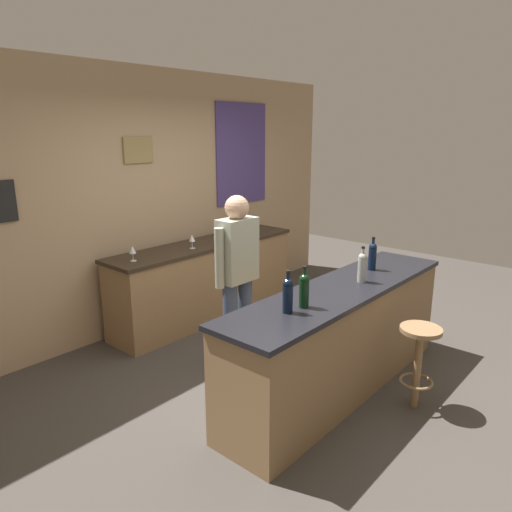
{
  "coord_description": "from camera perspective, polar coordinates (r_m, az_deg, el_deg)",
  "views": [
    {
      "loc": [
        -3.23,
        -2.28,
        2.16
      ],
      "look_at": [
        -0.09,
        0.45,
        1.05
      ],
      "focal_mm": 33.43,
      "sensor_mm": 36.0,
      "label": 1
    }
  ],
  "objects": [
    {
      "name": "wine_glass_b",
      "position": [
        5.22,
        -7.66,
        2.08
      ],
      "size": [
        0.07,
        0.07,
        0.16
      ],
      "color": "silver",
      "rests_on": "side_counter"
    },
    {
      "name": "bartender",
      "position": [
        4.21,
        -2.23,
        -1.96
      ],
      "size": [
        0.52,
        0.21,
        1.62
      ],
      "color": "#384766",
      "rests_on": "ground_plane"
    },
    {
      "name": "wine_glass_c",
      "position": [
        5.73,
        -4.17,
        3.3
      ],
      "size": [
        0.07,
        0.07,
        0.16
      ],
      "color": "silver",
      "rests_on": "side_counter"
    },
    {
      "name": "wine_bottle_c",
      "position": [
        4.06,
        12.58,
        -1.2
      ],
      "size": [
        0.07,
        0.07,
        0.31
      ],
      "color": "#999E99",
      "rests_on": "bar_counter"
    },
    {
      "name": "side_counter",
      "position": [
        5.62,
        -5.98,
        -2.86
      ],
      "size": [
        2.47,
        0.56,
        0.9
      ],
      "color": "olive",
      "rests_on": "ground_plane"
    },
    {
      "name": "ground_plane",
      "position": [
        4.51,
        5.22,
        -13.78
      ],
      "size": [
        10.0,
        10.0,
        0.0
      ],
      "primitive_type": "plane",
      "color": "#423D38"
    },
    {
      "name": "bar_counter",
      "position": [
        4.11,
        9.96,
        -9.74
      ],
      "size": [
        2.59,
        0.6,
        0.92
      ],
      "color": "olive",
      "rests_on": "ground_plane"
    },
    {
      "name": "wine_glass_a",
      "position": [
        4.83,
        -14.55,
        0.67
      ],
      "size": [
        0.07,
        0.07,
        0.16
      ],
      "color": "silver",
      "rests_on": "side_counter"
    },
    {
      "name": "wine_bottle_d",
      "position": [
        4.44,
        13.76,
        0.09
      ],
      "size": [
        0.07,
        0.07,
        0.31
      ],
      "color": "black",
      "rests_on": "bar_counter"
    },
    {
      "name": "bar_stool",
      "position": [
        4.01,
        18.89,
        -11.0
      ],
      "size": [
        0.32,
        0.32,
        0.68
      ],
      "color": "olive",
      "rests_on": "ground_plane"
    },
    {
      "name": "back_wall",
      "position": [
        5.45,
        -11.95,
        6.73
      ],
      "size": [
        6.0,
        0.09,
        2.8
      ],
      "color": "tan",
      "rests_on": "ground_plane"
    },
    {
      "name": "wine_bottle_a",
      "position": [
        3.31,
        3.82,
        -4.56
      ],
      "size": [
        0.07,
        0.07,
        0.31
      ],
      "color": "black",
      "rests_on": "bar_counter"
    },
    {
      "name": "wine_bottle_b",
      "position": [
        3.42,
        5.78,
        -3.97
      ],
      "size": [
        0.07,
        0.07,
        0.31
      ],
      "color": "black",
      "rests_on": "bar_counter"
    }
  ]
}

